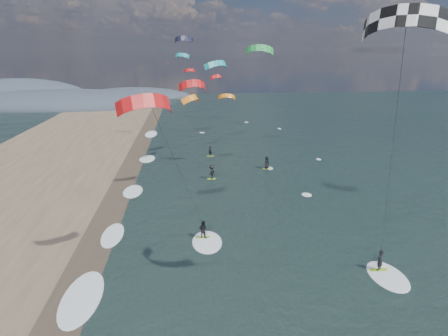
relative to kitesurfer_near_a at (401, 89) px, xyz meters
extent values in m
cube|color=#382D23|center=(-19.15, 7.81, -14.07)|extent=(3.00, 240.00, 0.00)
ellipsoid|color=#3D4756|center=(-65.15, 109.81, -14.08)|extent=(48.00, 20.00, 15.00)
ellipsoid|color=#3D4756|center=(-47.15, 97.81, -14.08)|extent=(64.00, 24.00, 10.00)
ellipsoid|color=#3D4756|center=(-29.15, 117.81, -14.08)|extent=(40.00, 18.00, 7.00)
cube|color=#91C122|center=(3.16, 4.92, -14.05)|extent=(1.37, 0.41, 0.06)
imported|color=black|center=(3.16, 4.92, -13.18)|extent=(0.73, 0.70, 1.69)
ellipsoid|color=white|center=(3.46, 4.12, -14.08)|extent=(2.60, 4.20, 0.12)
cylinder|color=black|center=(1.16, 1.92, -4.67)|extent=(0.02, 0.02, 17.75)
cube|color=#91C122|center=(-9.86, 11.48, -14.05)|extent=(1.28, 0.39, 0.06)
imported|color=black|center=(-9.86, 11.48, -13.21)|extent=(0.98, 0.90, 1.62)
ellipsoid|color=white|center=(-9.56, 10.68, -14.08)|extent=(2.60, 4.20, 0.12)
cylinder|color=black|center=(-11.61, 8.48, -6.94)|extent=(0.02, 0.02, 13.58)
cube|color=#91C122|center=(-7.98, 27.36, -14.05)|extent=(1.10, 0.35, 0.05)
imported|color=black|center=(-7.98, 27.36, -13.13)|extent=(1.23, 1.32, 1.79)
cube|color=#91C122|center=(0.07, 31.01, -14.05)|extent=(1.10, 0.35, 0.05)
imported|color=black|center=(0.07, 31.01, -13.15)|extent=(1.02, 0.93, 1.76)
cube|color=#91C122|center=(-7.43, 38.33, -14.05)|extent=(1.10, 0.35, 0.05)
imported|color=black|center=(-7.43, 38.33, -13.25)|extent=(0.61, 0.44, 1.55)
ellipsoid|color=white|center=(-17.95, 3.81, -14.08)|extent=(2.40, 5.40, 0.11)
ellipsoid|color=white|center=(-17.95, 12.81, -14.08)|extent=(2.40, 5.40, 0.11)
ellipsoid|color=white|center=(-17.95, 23.81, -14.08)|extent=(2.40, 5.40, 0.11)
ellipsoid|color=white|center=(-17.95, 37.81, -14.08)|extent=(2.40, 5.40, 0.11)
ellipsoid|color=white|center=(-17.95, 55.81, -14.08)|extent=(2.40, 5.40, 0.11)
camera|label=1|loc=(-11.04, -18.51, 1.91)|focal=30.00mm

